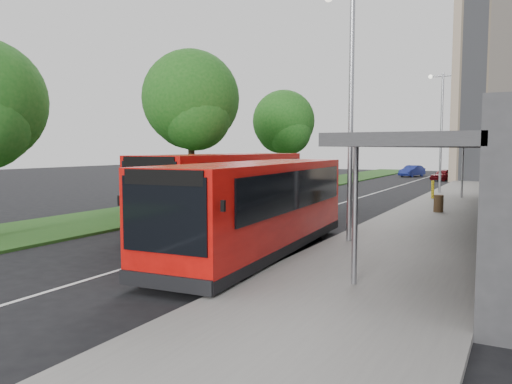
# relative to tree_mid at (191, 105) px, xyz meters

# --- Properties ---
(ground) EXTENTS (120.00, 120.00, 0.00)m
(ground) POSITION_rel_tree_mid_xyz_m (7.01, -9.05, -5.49)
(ground) COLOR black
(ground) RESTS_ON ground
(pavement) EXTENTS (5.00, 80.00, 0.15)m
(pavement) POSITION_rel_tree_mid_xyz_m (13.01, 10.95, -5.41)
(pavement) COLOR slate
(pavement) RESTS_ON ground
(grass_verge) EXTENTS (5.00, 80.00, 0.10)m
(grass_verge) POSITION_rel_tree_mid_xyz_m (0.01, 10.95, -5.44)
(grass_verge) COLOR #1A4917
(grass_verge) RESTS_ON ground
(lane_centre_line) EXTENTS (0.12, 70.00, 0.01)m
(lane_centre_line) POSITION_rel_tree_mid_xyz_m (7.01, 5.95, -5.48)
(lane_centre_line) COLOR silver
(lane_centre_line) RESTS_ON ground
(kerb_dashes) EXTENTS (0.12, 56.00, 0.01)m
(kerb_dashes) POSITION_rel_tree_mid_xyz_m (10.31, 9.95, -5.48)
(kerb_dashes) COLOR silver
(kerb_dashes) RESTS_ON ground
(tree_mid) EXTENTS (5.29, 5.29, 8.50)m
(tree_mid) POSITION_rel_tree_mid_xyz_m (0.00, 0.00, 0.00)
(tree_mid) COLOR black
(tree_mid) RESTS_ON ground
(tree_far) EXTENTS (4.70, 4.70, 7.55)m
(tree_far) POSITION_rel_tree_mid_xyz_m (0.00, 12.00, -0.61)
(tree_far) COLOR black
(tree_far) RESTS_ON ground
(lamp_post_near) EXTENTS (1.44, 0.28, 8.00)m
(lamp_post_near) POSITION_rel_tree_mid_xyz_m (11.13, -7.05, -0.77)
(lamp_post_near) COLOR gray
(lamp_post_near) RESTS_ON pavement
(lamp_post_far) EXTENTS (1.44, 0.28, 8.00)m
(lamp_post_far) POSITION_rel_tree_mid_xyz_m (11.13, 12.95, -0.77)
(lamp_post_far) COLOR gray
(lamp_post_far) RESTS_ON pavement
(bus_main) EXTENTS (3.12, 9.81, 2.73)m
(bus_main) POSITION_rel_tree_mid_xyz_m (9.31, -9.77, -4.09)
(bus_main) COLOR red
(bus_main) RESTS_ON ground
(bus_second) EXTENTS (2.94, 10.35, 2.91)m
(bus_second) POSITION_rel_tree_mid_xyz_m (5.36, -5.03, -4.00)
(bus_second) COLOR red
(bus_second) RESTS_ON ground
(litter_bin) EXTENTS (0.49, 0.49, 0.80)m
(litter_bin) POSITION_rel_tree_mid_xyz_m (12.69, 2.07, -4.94)
(litter_bin) COLOR #3E2C19
(litter_bin) RESTS_ON pavement
(bollard) EXTENTS (0.21, 0.21, 1.08)m
(bollard) POSITION_rel_tree_mid_xyz_m (11.42, 8.62, -4.80)
(bollard) COLOR yellow
(bollard) RESTS_ON pavement
(car_near) EXTENTS (2.55, 3.66, 1.16)m
(car_near) POSITION_rel_tree_mid_xyz_m (9.40, 28.88, -4.91)
(car_near) COLOR #5C0D12
(car_near) RESTS_ON ground
(car_far) EXTENTS (2.40, 4.06, 1.26)m
(car_far) POSITION_rel_tree_mid_xyz_m (5.25, 34.72, -4.86)
(car_far) COLOR navy
(car_far) RESTS_ON ground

